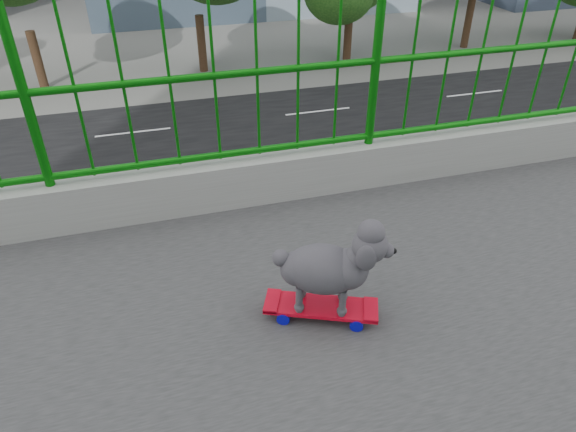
% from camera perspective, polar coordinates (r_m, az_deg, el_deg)
% --- Properties ---
extents(road, '(18.00, 90.00, 0.02)m').
position_cam_1_polar(road, '(16.95, -15.93, 0.82)').
color(road, black).
rests_on(road, ground).
extents(railing, '(3.00, 24.00, 1.42)m').
position_cam_1_polar(railing, '(2.24, -27.18, -16.33)').
color(railing, gray).
rests_on(railing, footbridge).
extents(skateboard, '(0.36, 0.56, 0.07)m').
position_cam_1_polar(skateboard, '(2.53, 3.65, -10.10)').
color(skateboard, red).
rests_on(skateboard, footbridge).
extents(poodle, '(0.35, 0.51, 0.46)m').
position_cam_1_polar(poodle, '(2.36, 4.60, -5.50)').
color(poodle, '#2D2B30').
rests_on(poodle, skateboard).
extents(car_1, '(1.58, 4.54, 1.50)m').
position_cam_1_polar(car_1, '(15.52, 17.02, 0.60)').
color(car_1, red).
rests_on(car_1, ground).
extents(car_2, '(2.44, 5.29, 1.47)m').
position_cam_1_polar(car_2, '(16.15, -7.66, 3.22)').
color(car_2, '#A2A2A7').
rests_on(car_2, ground).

